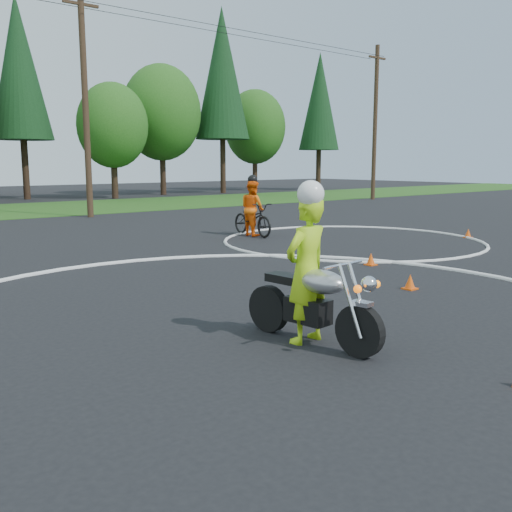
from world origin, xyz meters
TOP-DOWN VIEW (x-y plane):
  - ground at (0.00, 0.00)m, footprint 120.00×120.00m
  - course_markings at (2.17, 4.35)m, footprint 19.05×19.05m
  - primary_motorcycle at (-0.29, 1.45)m, footprint 0.79×2.27m
  - rider_primary_grp at (-0.30, 1.59)m, footprint 0.78×0.55m
  - rider_second_grp at (6.47, 11.08)m, footprint 0.93×2.19m
  - traffic_cones at (4.62, 2.40)m, footprint 11.41×7.51m
  - treeline at (14.78, 34.61)m, footprint 38.20×8.10m
  - utility_poles at (5.00, 21.00)m, footprint 41.60×1.12m

SIDE VIEW (x-z plane):
  - ground at x=0.00m, z-range 0.00..0.00m
  - course_markings at x=2.17m, z-range -0.05..0.07m
  - traffic_cones at x=4.62m, z-range -0.01..0.29m
  - primary_motorcycle at x=-0.29m, z-range -0.02..1.18m
  - rider_second_grp at x=6.47m, z-range -0.30..1.75m
  - rider_primary_grp at x=-0.30m, z-range -0.04..2.18m
  - utility_poles at x=5.00m, z-range 0.20..10.20m
  - treeline at x=14.78m, z-range -0.64..13.88m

